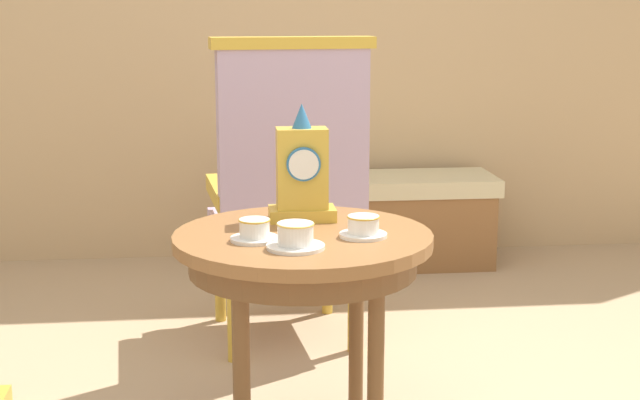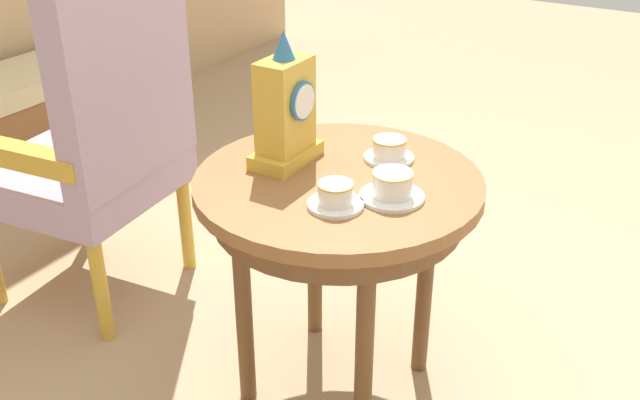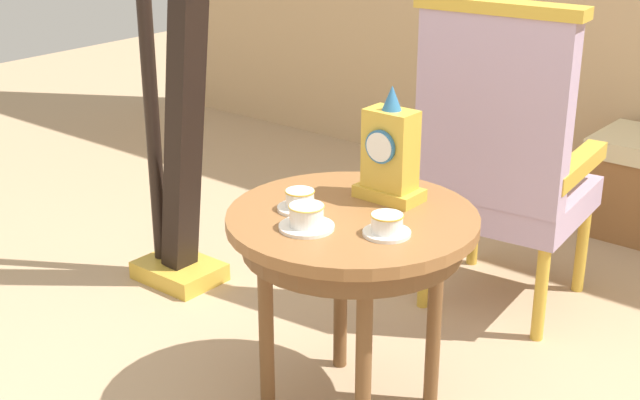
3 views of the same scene
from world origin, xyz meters
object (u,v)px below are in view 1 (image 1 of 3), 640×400
window_bench (377,220)px  armchair (288,189)px  side_table (303,260)px  teacup_center (363,227)px  teacup_right (295,237)px  mantel_clock (302,174)px  teacup_left (255,231)px

window_bench → armchair: bearing=-116.1°
side_table → teacup_center: size_ratio=5.54×
teacup_right → armchair: (0.05, 0.99, -0.07)m
armchair → teacup_center: bearing=-81.2°
mantel_clock → armchair: (0.01, 0.67, -0.18)m
side_table → teacup_center: (0.16, -0.06, 0.10)m
armchair → window_bench: 1.22m
mantel_clock → armchair: 0.70m
teacup_center → armchair: bearing=98.8°
teacup_center → window_bench: size_ratio=0.11×
teacup_right → mantel_clock: mantel_clock is taller
teacup_left → mantel_clock: bearing=57.3°
teacup_left → armchair: bearing=80.4°
teacup_center → window_bench: (0.37, 1.93, -0.44)m
side_table → teacup_center: bearing=-20.4°
mantel_clock → window_bench: mantel_clock is taller
side_table → armchair: armchair is taller
window_bench → side_table: bearing=-105.8°
teacup_right → teacup_center: size_ratio=1.17×
teacup_right → window_bench: size_ratio=0.13×
mantel_clock → teacup_center: bearing=-56.1°
side_table → window_bench: bearing=74.2°
teacup_left → teacup_center: size_ratio=1.01×
mantel_clock → teacup_right: bearing=-98.2°
teacup_left → teacup_right: size_ratio=0.86×
side_table → window_bench: (0.53, 1.87, -0.34)m
armchair → window_bench: size_ratio=1.00×
side_table → teacup_right: (-0.03, -0.16, 0.11)m
teacup_left → teacup_center: same height
teacup_right → teacup_center: 0.22m
armchair → side_table: bearing=-91.3°
teacup_right → mantel_clock: (0.05, 0.32, 0.10)m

